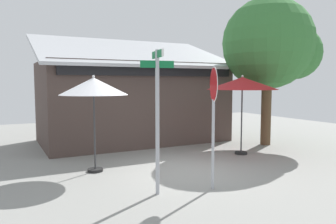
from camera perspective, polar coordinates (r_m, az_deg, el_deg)
The scene contains 7 objects.
ground_plane at distance 9.79m, azimuth 2.44°, elevation -10.26°, with size 28.00×28.00×0.10m, color gray.
cafe_building at distance 14.43m, azimuth -6.06°, elevation 2.05°, with size 8.12×4.64×4.65m.
street_sign_post at distance 7.36m, azimuth -1.85°, elevation 0.56°, with size 0.77×0.83×3.27m.
stop_sign at distance 7.78m, azimuth 7.90°, elevation 1.50°, with size 0.34×0.76×2.92m.
patio_umbrella_ivory_left at distance 9.49m, azimuth -12.78°, elevation 4.24°, with size 1.93×1.93×2.76m.
patio_umbrella_crimson_center at distance 11.86m, azimuth 12.77°, elevation 4.79°, with size 2.48×2.48×2.81m.
shade_tree at distance 14.14m, azimuth 17.66°, elevation 10.94°, with size 3.92×3.66×5.95m.
Camera 1 is at (-4.70, -8.19, 2.54)m, focal length 35.13 mm.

